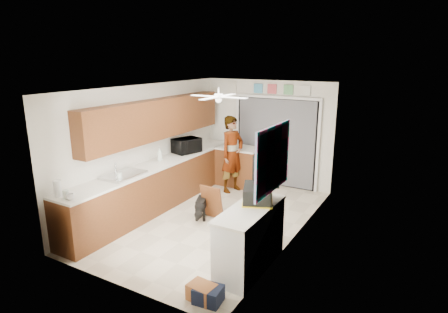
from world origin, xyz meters
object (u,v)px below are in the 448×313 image
at_px(cardboard_box, 202,292).
at_px(man, 232,154).
at_px(soap_bottle, 160,154).
at_px(cup, 70,197).
at_px(microwave, 187,146).
at_px(paper_towel_roll, 58,188).
at_px(navy_crate, 208,295).
at_px(dog, 201,207).
at_px(suitcase, 258,194).

distance_m(cardboard_box, man, 4.15).
height_order(soap_bottle, man, man).
xyz_separation_m(soap_bottle, cup, (0.22, -2.38, -0.10)).
xyz_separation_m(microwave, paper_towel_roll, (-0.15, -3.21, -0.03)).
bearing_deg(soap_bottle, navy_crate, -41.61).
distance_m(soap_bottle, cup, 2.39).
height_order(cup, paper_towel_roll, paper_towel_roll).
bearing_deg(cup, navy_crate, 1.19).
xyz_separation_m(paper_towel_roll, man, (0.99, 3.80, -0.19)).
bearing_deg(soap_bottle, cardboard_box, -42.69).
bearing_deg(microwave, man, -39.01).
xyz_separation_m(microwave, navy_crate, (2.53, -3.16, -1.00)).
bearing_deg(cup, dog, 66.79).
relative_size(paper_towel_roll, cardboard_box, 0.75).
xyz_separation_m(soap_bottle, navy_crate, (2.62, -2.33, -0.98)).
xyz_separation_m(paper_towel_roll, suitcase, (2.75, 1.34, -0.01)).
bearing_deg(microwave, dog, -118.59).
bearing_deg(dog, man, 74.64).
height_order(suitcase, man, man).
xyz_separation_m(suitcase, navy_crate, (-0.07, -1.29, -0.95)).
distance_m(soap_bottle, paper_towel_roll, 2.38).
relative_size(cup, navy_crate, 0.34).
bearing_deg(paper_towel_roll, suitcase, 26.01).
height_order(cup, dog, cup).
distance_m(suitcase, cardboard_box, 1.61).
distance_m(soap_bottle, suitcase, 2.88).
height_order(soap_bottle, navy_crate, soap_bottle).
distance_m(microwave, soap_bottle, 0.84).
relative_size(microwave, navy_crate, 1.71).
relative_size(cup, suitcase, 0.21).
xyz_separation_m(cup, cardboard_box, (2.31, 0.05, -0.88)).
distance_m(cup, paper_towel_roll, 0.29).
bearing_deg(cardboard_box, microwave, 127.60).
distance_m(navy_crate, man, 4.18).
bearing_deg(suitcase, man, 102.60).
relative_size(microwave, soap_bottle, 2.04).
xyz_separation_m(cardboard_box, dog, (-1.38, 2.12, 0.12)).
bearing_deg(man, cup, -174.41).
height_order(paper_towel_roll, suitcase, paper_towel_roll).
xyz_separation_m(navy_crate, man, (-1.69, 3.75, 0.77)).
bearing_deg(dog, microwave, 112.51).
distance_m(paper_towel_roll, cardboard_box, 2.76).
distance_m(microwave, cup, 3.22).
xyz_separation_m(soap_bottle, dog, (1.15, -0.21, -0.86)).
distance_m(microwave, suitcase, 3.20).
relative_size(soap_bottle, man, 0.16).
distance_m(paper_towel_roll, navy_crate, 2.85).
relative_size(soap_bottle, navy_crate, 0.84).
xyz_separation_m(cup, paper_towel_roll, (-0.28, 0.00, 0.08)).
bearing_deg(cardboard_box, soap_bottle, 137.31).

